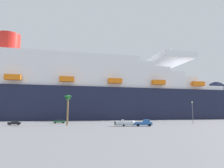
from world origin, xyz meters
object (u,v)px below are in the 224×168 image
(street_lamp, at_px, (192,109))
(parked_car_green_wagon, at_px, (59,121))
(parked_car_black_coupe, at_px, (14,123))
(cruise_ship, at_px, (67,93))
(pickup_truck, at_px, (144,123))
(small_boat_on_trailer, at_px, (127,123))
(palm_tree, at_px, (68,102))

(street_lamp, distance_m, parked_car_green_wagon, 54.21)
(street_lamp, height_order, parked_car_black_coupe, street_lamp)
(cruise_ship, relative_size, pickup_truck, 47.65)
(parked_car_black_coupe, bearing_deg, small_boat_on_trailer, -22.59)
(parked_car_black_coupe, bearing_deg, palm_tree, -17.99)
(cruise_ship, bearing_deg, parked_car_green_wagon, -95.27)
(pickup_truck, bearing_deg, street_lamp, 21.06)
(cruise_ship, bearing_deg, street_lamp, -53.07)
(cruise_ship, relative_size, palm_tree, 26.73)
(pickup_truck, relative_size, parked_car_green_wagon, 1.25)
(pickup_truck, relative_size, small_boat_on_trailer, 0.74)
(parked_car_green_wagon, distance_m, parked_car_black_coupe, 17.82)
(street_lamp, xyz_separation_m, parked_car_green_wagon, (-51.62, 15.81, -4.86))
(pickup_truck, distance_m, small_boat_on_trailer, 5.68)
(street_lamp, distance_m, parked_car_black_coupe, 67.66)
(cruise_ship, height_order, small_boat_on_trailer, cruise_ship)
(parked_car_green_wagon, bearing_deg, palm_tree, -80.05)
(cruise_ship, relative_size, parked_car_green_wagon, 59.75)
(parked_car_black_coupe, bearing_deg, pickup_truck, -21.54)
(palm_tree, bearing_deg, street_lamp, -1.36)
(small_boat_on_trailer, height_order, street_lamp, street_lamp)
(cruise_ship, height_order, palm_tree, cruise_ship)
(cruise_ship, relative_size, small_boat_on_trailer, 35.23)
(parked_car_green_wagon, bearing_deg, parked_car_black_coupe, -150.47)
(pickup_truck, distance_m, street_lamp, 27.14)
(palm_tree, xyz_separation_m, street_lamp, (49.05, -1.16, -2.56))
(pickup_truck, height_order, small_boat_on_trailer, pickup_truck)
(street_lamp, bearing_deg, pickup_truck, -158.94)
(parked_car_green_wagon, bearing_deg, street_lamp, -17.03)
(street_lamp, bearing_deg, cruise_ship, 126.93)
(palm_tree, bearing_deg, cruise_ship, 88.35)
(palm_tree, bearing_deg, pickup_truck, -24.09)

